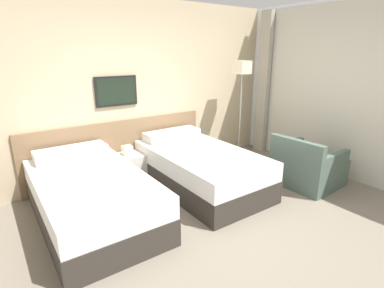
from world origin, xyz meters
name	(u,v)px	position (x,y,z in m)	size (l,w,h in m)	color
ground_plane	(220,228)	(0.00, 0.00, 0.00)	(16.00, 16.00, 0.00)	slate
wall_headboard	(134,94)	(-0.02, 2.10, 1.30)	(10.00, 0.10, 2.70)	#C6B28E
wall_window	(364,94)	(2.61, -0.11, 1.34)	(0.21, 4.57, 2.70)	white
bed_near_door	(92,197)	(-1.12, 1.02, 0.29)	(1.15, 2.04, 0.69)	#332D28
bed_near_window	(200,168)	(0.47, 1.02, 0.29)	(1.15, 2.04, 0.69)	#332D28
nightstand	(128,168)	(-0.33, 1.78, 0.23)	(0.47, 0.41, 0.58)	beige
floor_lamp	(242,78)	(1.79, 1.58, 1.49)	(0.24, 0.24, 1.78)	#9E9993
armchair	(307,168)	(1.84, 0.17, 0.25)	(0.85, 0.87, 0.76)	#4C6056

